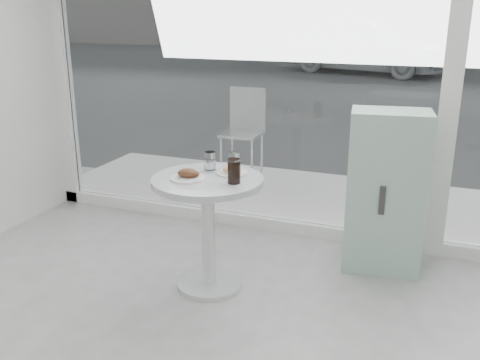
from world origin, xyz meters
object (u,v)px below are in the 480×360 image
at_px(main_table, 208,210).
at_px(car_white, 365,45).
at_px(plate_fritter, 188,175).
at_px(cola_glass, 234,171).
at_px(water_tumbler_b, 234,163).
at_px(plate_donut, 232,171).
at_px(water_tumbler_a, 210,162).
at_px(mint_cabinet, 385,192).
at_px(patio_chair, 244,126).

height_order(main_table, car_white, car_white).
relative_size(plate_fritter, cola_glass, 1.44).
bearing_deg(water_tumbler_b, plate_donut, -78.61).
relative_size(water_tumbler_a, cola_glass, 0.80).
relative_size(car_white, water_tumbler_b, 37.77).
distance_m(main_table, car_white, 13.18).
xyz_separation_m(mint_cabinet, cola_glass, (-0.85, -0.74, 0.27)).
height_order(main_table, plate_donut, plate_donut).
xyz_separation_m(main_table, patio_chair, (-0.63, 2.36, 0.04)).
bearing_deg(plate_donut, car_white, 94.69).
xyz_separation_m(mint_cabinet, plate_fritter, (-1.14, -0.78, 0.22)).
height_order(patio_chair, plate_fritter, patio_chair).
relative_size(main_table, patio_chair, 0.82).
relative_size(plate_fritter, water_tumbler_a, 1.81).
bearing_deg(car_white, main_table, -158.62).
bearing_deg(plate_fritter, water_tumbler_b, 53.59).
height_order(car_white, water_tumbler_a, car_white).
bearing_deg(water_tumbler_b, car_white, 94.66).
distance_m(mint_cabinet, cola_glass, 1.16).
distance_m(plate_donut, water_tumbler_a, 0.18).
height_order(plate_fritter, cola_glass, cola_glass).
xyz_separation_m(patio_chair, water_tumbler_a, (0.58, -2.19, 0.24)).
xyz_separation_m(patio_chair, plate_fritter, (0.53, -2.43, 0.21)).
distance_m(patio_chair, plate_fritter, 2.50).
bearing_deg(plate_donut, cola_glass, -64.89).
bearing_deg(water_tumbler_a, water_tumbler_b, 11.44).
distance_m(mint_cabinet, water_tumbler_a, 1.25).
relative_size(car_white, plate_fritter, 21.21).
relative_size(mint_cabinet, plate_donut, 5.60).
xyz_separation_m(main_table, water_tumbler_a, (-0.06, 0.17, 0.27)).
xyz_separation_m(main_table, cola_glass, (0.20, -0.04, 0.29)).
bearing_deg(cola_glass, main_table, 169.36).
relative_size(patio_chair, plate_fritter, 4.23).
relative_size(water_tumbler_a, water_tumbler_b, 0.98).
distance_m(plate_fritter, water_tumbler_a, 0.25).
xyz_separation_m(patio_chair, plate_donut, (0.75, -2.23, 0.20)).
relative_size(main_table, cola_glass, 4.97).
xyz_separation_m(main_table, mint_cabinet, (1.04, 0.71, 0.02)).
relative_size(main_table, water_tumbler_a, 6.26).
distance_m(mint_cabinet, car_white, 12.60).
bearing_deg(plate_fritter, mint_cabinet, 34.10).
height_order(mint_cabinet, patio_chair, mint_cabinet).
distance_m(main_table, patio_chair, 2.45).
distance_m(plate_donut, cola_glass, 0.20).
xyz_separation_m(plate_donut, cola_glass, (0.08, -0.17, 0.05)).
relative_size(plate_fritter, plate_donut, 1.08).
relative_size(patio_chair, water_tumbler_b, 7.53).
bearing_deg(patio_chair, plate_fritter, -78.99).
bearing_deg(plate_donut, water_tumbler_a, 168.35).
height_order(patio_chair, water_tumbler_a, patio_chair).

